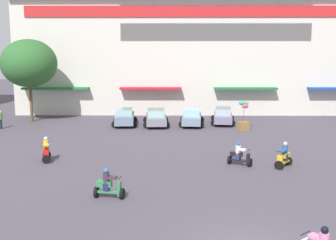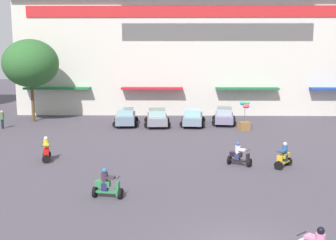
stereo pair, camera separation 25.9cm
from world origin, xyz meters
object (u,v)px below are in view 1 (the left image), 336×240
pedestrian_1 (1,118)px  parked_car_3 (223,116)px  plaza_tree_0 (29,63)px  scooter_rider_9 (109,186)px  parked_car_0 (125,117)px  scooter_rider_5 (284,157)px  parked_car_1 (156,117)px  scooter_rider_6 (46,151)px  balloon_vendor_cart (244,118)px  parked_car_2 (192,117)px  scooter_rider_3 (239,156)px

pedestrian_1 → parked_car_3: bearing=7.8°
plaza_tree_0 → scooter_rider_9: (10.29, -20.92, -4.89)m
parked_car_0 → scooter_rider_5: scooter_rider_5 is taller
parked_car_1 → scooter_rider_6: scooter_rider_6 is taller
parked_car_1 → scooter_rider_5: size_ratio=2.82×
parked_car_1 → scooter_rider_9: (-1.57, -18.94, -0.14)m
plaza_tree_0 → balloon_vendor_cart: plaza_tree_0 is taller
plaza_tree_0 → scooter_rider_6: size_ratio=4.99×
scooter_rider_5 → scooter_rider_9: scooter_rider_5 is taller
parked_car_1 → parked_car_3: size_ratio=1.01×
scooter_rider_5 → parked_car_2: bearing=109.5°
parked_car_3 → scooter_rider_9: 21.40m
parked_car_2 → pedestrian_1: 16.77m
scooter_rider_5 → parked_car_1: bearing=121.1°
scooter_rider_3 → pedestrian_1: pedestrian_1 is taller
scooter_rider_5 → scooter_rider_3: bearing=171.6°
plaza_tree_0 → scooter_rider_5: plaza_tree_0 is taller
plaza_tree_0 → scooter_rider_3: (17.40, -15.09, -4.90)m
plaza_tree_0 → scooter_rider_9: size_ratio=5.20×
pedestrian_1 → scooter_rider_5: bearing=-28.8°
plaza_tree_0 → parked_car_0: size_ratio=1.90×
parked_car_0 → parked_car_1: 2.85m
plaza_tree_0 → pedestrian_1: (-1.55, -3.62, -4.58)m
parked_car_0 → scooter_rider_6: bearing=-106.2°
parked_car_0 → scooter_rider_3: 15.69m
balloon_vendor_cart → scooter_rider_3: bearing=-100.3°
parked_car_2 → parked_car_0: bearing=-178.8°
scooter_rider_3 → parked_car_3: bearing=87.6°
parked_car_3 → balloon_vendor_cart: 3.47m
parked_car_0 → pedestrian_1: bearing=-170.4°
plaza_tree_0 → parked_car_1: 12.93m
parked_car_2 → scooter_rider_5: bearing=-70.5°
scooter_rider_5 → balloon_vendor_cart: 11.39m
pedestrian_1 → parked_car_2: bearing=6.6°
parked_car_3 → scooter_rider_9: size_ratio=2.88×
plaza_tree_0 → pedestrian_1: size_ratio=4.85×
parked_car_1 → parked_car_3: bearing=9.4°
scooter_rider_3 → scooter_rider_6: (-11.98, 0.88, 0.04)m
scooter_rider_5 → pedestrian_1: 24.59m
parked_car_0 → parked_car_1: size_ratio=0.94×
scooter_rider_5 → parked_car_0: bearing=128.8°
parked_car_0 → parked_car_2: (6.09, 0.13, -0.03)m
parked_car_2 → scooter_rider_6: bearing=-127.7°
scooter_rider_3 → balloon_vendor_cart: size_ratio=0.59×
plaza_tree_0 → scooter_rider_9: 23.82m
scooter_rider_9 → scooter_rider_5: bearing=29.3°
scooter_rider_9 → scooter_rider_6: bearing=126.0°
scooter_rider_3 → balloon_vendor_cart: bearing=79.7°
parked_car_3 → scooter_rider_5: 14.66m
parked_car_1 → parked_car_2: parked_car_1 is taller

